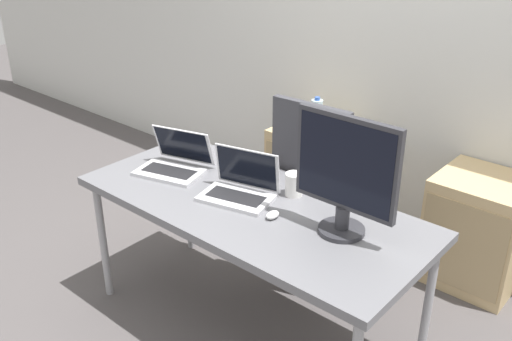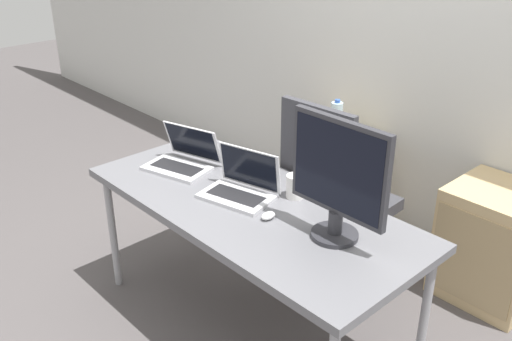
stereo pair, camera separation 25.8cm
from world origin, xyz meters
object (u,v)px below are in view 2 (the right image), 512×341
at_px(office_chair, 335,215).
at_px(coffee_cup_brown, 257,166).
at_px(coffee_cup_white, 295,186).
at_px(laptop_left, 182,159).
at_px(laptop_right, 241,187).
at_px(water_bottle, 336,117).
at_px(cabinet_right, 493,244).
at_px(mouse, 268,216).
at_px(monitor, 338,178).
at_px(cabinet_left, 332,177).

distance_m(office_chair, coffee_cup_brown, 0.58).
height_order(coffee_cup_white, coffee_cup_brown, coffee_cup_brown).
distance_m(laptop_left, laptop_right, 0.44).
xyz_separation_m(laptop_left, coffee_cup_white, (0.62, 0.19, 0.01)).
bearing_deg(water_bottle, laptop_left, -94.21).
height_order(office_chair, coffee_cup_white, office_chair).
bearing_deg(cabinet_right, mouse, -113.73).
bearing_deg(monitor, laptop_right, -175.26).
bearing_deg(coffee_cup_brown, laptop_left, -150.24).
xyz_separation_m(cabinet_right, laptop_left, (-1.20, -1.14, 0.45)).
xyz_separation_m(cabinet_left, mouse, (0.60, -1.18, 0.42)).
distance_m(laptop_left, coffee_cup_brown, 0.41).
distance_m(laptop_right, monitor, 0.58).
bearing_deg(water_bottle, cabinet_left, -90.00).
distance_m(office_chair, cabinet_left, 0.70).
relative_size(water_bottle, mouse, 3.09).
bearing_deg(cabinet_left, coffee_cup_white, -60.35).
height_order(cabinet_left, water_bottle, water_bottle).
bearing_deg(cabinet_right, office_chair, -141.85).
xyz_separation_m(office_chair, laptop_left, (-0.54, -0.61, 0.35)).
bearing_deg(coffee_cup_brown, cabinet_left, 106.06).
height_order(laptop_left, coffee_cup_brown, laptop_left).
relative_size(office_chair, laptop_right, 2.96).
relative_size(office_chair, coffee_cup_brown, 8.75).
bearing_deg(laptop_left, office_chair, 48.87).
height_order(laptop_left, laptop_right, laptop_right).
xyz_separation_m(water_bottle, laptop_left, (-0.08, -1.14, 0.03)).
distance_m(office_chair, cabinet_right, 0.86).
height_order(laptop_right, coffee_cup_white, laptop_right).
bearing_deg(laptop_left, monitor, 3.31).
relative_size(laptop_left, coffee_cup_white, 3.33).
xyz_separation_m(office_chair, laptop_right, (-0.09, -0.60, 0.35)).
bearing_deg(coffee_cup_brown, water_bottle, 106.02).
height_order(water_bottle, coffee_cup_white, water_bottle).
height_order(cabinet_right, mouse, mouse).
bearing_deg(monitor, mouse, -161.18).
bearing_deg(laptop_right, coffee_cup_white, 44.24).
bearing_deg(monitor, cabinet_right, 78.10).
distance_m(office_chair, monitor, 0.91).
distance_m(cabinet_right, coffee_cup_brown, 1.35).
bearing_deg(monitor, cabinet_left, 129.51).
bearing_deg(coffee_cup_brown, coffee_cup_white, -2.64).
bearing_deg(office_chair, cabinet_left, 130.63).
height_order(laptop_left, mouse, laptop_left).
bearing_deg(monitor, laptop_left, -176.69).
bearing_deg(mouse, cabinet_left, 116.97).
bearing_deg(laptop_left, cabinet_right, 43.39).
height_order(cabinet_right, laptop_right, laptop_right).
xyz_separation_m(cabinet_right, coffee_cup_brown, (-0.85, -0.94, 0.47)).
bearing_deg(coffee_cup_white, laptop_left, -163.10).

